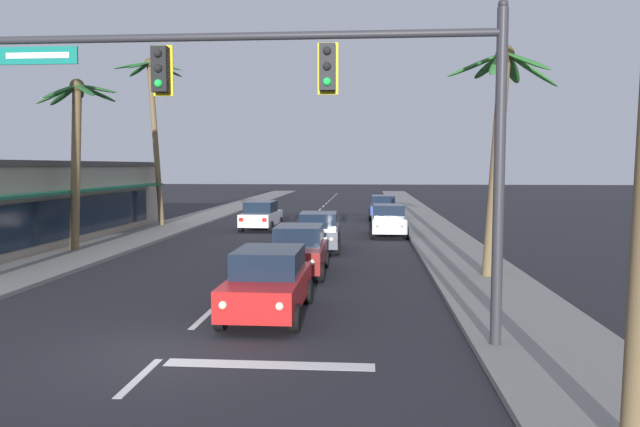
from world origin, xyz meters
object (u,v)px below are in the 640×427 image
Objects in this scene: palm_left_third at (153,107)px; sedan_parked_mid_kerb at (388,220)px; sedan_parked_nearest_kerb at (383,207)px; sedan_lead_at_stop_bar at (268,282)px; sedan_third_in_queue at (299,249)px; sedan_fifth_in_queue at (318,231)px; traffic_signal_mast at (337,102)px; palm_right_second at (500,122)px; palm_left_second at (76,133)px; sedan_oncoming_far at (261,215)px.

sedan_parked_mid_kerb is at bearing -14.18° from palm_left_third.
palm_left_third is at bearing -155.53° from sedan_parked_nearest_kerb.
sedan_lead_at_stop_bar is at bearing -101.66° from sedan_parked_mid_kerb.
sedan_fifth_in_queue is at bearing 87.97° from sedan_third_in_queue.
traffic_signal_mast is 15.01m from sedan_fifth_in_queue.
palm_right_second is at bearing -75.72° from sedan_parked_mid_kerb.
palm_left_second is at bearing 132.84° from traffic_signal_mast.
palm_left_second is at bearing -121.66° from sedan_oncoming_far.
sedan_fifth_in_queue is at bearing 9.27° from palm_left_second.
palm_right_second reaches higher than palm_left_second.
sedan_third_in_queue is 1.00× the size of sedan_parked_nearest_kerb.
sedan_third_in_queue is 19.67m from palm_left_third.
sedan_lead_at_stop_bar is 20.43m from sedan_oncoming_far.
sedan_lead_at_stop_bar is at bearing -63.56° from palm_left_third.
sedan_parked_nearest_kerb is at bearing 78.17° from sedan_fifth_in_queue.
sedan_lead_at_stop_bar is 14.78m from palm_left_second.
sedan_fifth_in_queue is at bearing -40.87° from palm_left_third.
palm_right_second reaches higher than sedan_parked_mid_kerb.
sedan_fifth_in_queue is 1.00× the size of sedan_oncoming_far.
sedan_oncoming_far is at bearing 103.84° from traffic_signal_mast.
palm_right_second reaches higher than sedan_third_in_queue.
palm_right_second is at bearing 37.91° from sedan_lead_at_stop_bar.
sedan_parked_nearest_kerb is at bearing 89.99° from sedan_parked_mid_kerb.
sedan_third_in_queue and sedan_parked_nearest_kerb have the same top height.
sedan_fifth_in_queue is at bearing 96.08° from traffic_signal_mast.
sedan_parked_nearest_kerb is at bearing 86.61° from traffic_signal_mast.
sedan_parked_nearest_kerb is 10.01m from sedan_parked_mid_kerb.
palm_left_third is at bearing 93.17° from palm_left_second.
palm_left_second reaches higher than sedan_third_in_queue.
palm_left_third is (-0.61, 11.04, 2.17)m from palm_left_second.
sedan_lead_at_stop_bar is 0.60× the size of palm_left_second.
palm_left_third reaches higher than sedan_third_in_queue.
palm_left_third is at bearing 117.53° from traffic_signal_mast.
sedan_parked_mid_kerb is 15.95m from palm_left_third.
palm_left_second is at bearing 134.42° from sedan_lead_at_stop_bar.
palm_left_second is 11.26m from palm_left_third.
sedan_parked_mid_kerb is at bearing 28.90° from palm_left_second.
sedan_parked_mid_kerb is (-0.00, -10.01, 0.00)m from sedan_parked_nearest_kerb.
traffic_signal_mast is 17.26m from palm_left_second.
sedan_lead_at_stop_bar is 0.44× the size of palm_left_third.
sedan_oncoming_far is at bearing -134.55° from sedan_parked_nearest_kerb.
traffic_signal_mast is at bearing -122.14° from palm_right_second.
palm_left_second is (-13.52, -17.47, 4.29)m from sedan_parked_nearest_kerb.
traffic_signal_mast is 2.34× the size of sedan_lead_at_stop_bar.
sedan_lead_at_stop_bar is 27.81m from sedan_parked_nearest_kerb.
sedan_oncoming_far is 9.42m from palm_left_third.
sedan_parked_nearest_kerb is 0.44× the size of palm_left_third.
sedan_oncoming_far is at bearing 58.34° from palm_left_second.
sedan_lead_at_stop_bar is 0.58× the size of palm_right_second.
sedan_parked_nearest_kerb is (1.79, 30.13, -4.20)m from traffic_signal_mast.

